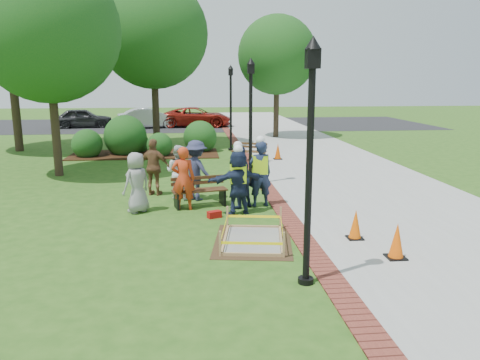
{
  "coord_description": "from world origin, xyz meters",
  "views": [
    {
      "loc": [
        -0.72,
        -10.63,
        3.58
      ],
      "look_at": [
        0.5,
        1.2,
        1.0
      ],
      "focal_mm": 35.0,
      "sensor_mm": 36.0,
      "label": 1
    }
  ],
  "objects": [
    {
      "name": "casual_person_a",
      "position": [
        -2.24,
        1.95,
        0.83
      ],
      "size": [
        0.62,
        0.61,
        1.66
      ],
      "color": "gray",
      "rests_on": "ground"
    },
    {
      "name": "lamp_near",
      "position": [
        1.25,
        -3.0,
        2.48
      ],
      "size": [
        0.28,
        0.28,
        4.26
      ],
      "color": "black",
      "rests_on": "ground"
    },
    {
      "name": "lamp_mid",
      "position": [
        1.25,
        5.0,
        2.48
      ],
      "size": [
        0.28,
        0.28,
        4.26
      ],
      "color": "black",
      "rests_on": "ground"
    },
    {
      "name": "hivis_worker_a",
      "position": [
        0.48,
        1.51,
        0.94
      ],
      "size": [
        0.64,
        0.51,
        1.89
      ],
      "color": "#16213A",
      "rests_on": "ground"
    },
    {
      "name": "mulch_bed",
      "position": [
        -3.0,
        12.0,
        0.02
      ],
      "size": [
        7.0,
        3.0,
        0.05
      ],
      "primitive_type": "cube",
      "color": "#381E0F",
      "rests_on": "ground"
    },
    {
      "name": "tree_back",
      "position": [
        -2.62,
        14.92,
        5.87
      ],
      "size": [
        5.7,
        5.7,
        8.73
      ],
      "color": "#3D2D1E",
      "rests_on": "ground"
    },
    {
      "name": "tree_left",
      "position": [
        -5.75,
        7.3,
        5.26
      ],
      "size": [
        5.17,
        5.17,
        7.86
      ],
      "color": "#3D2D1E",
      "rests_on": "ground"
    },
    {
      "name": "cone_front",
      "position": [
        3.34,
        -2.06,
        0.36
      ],
      "size": [
        0.38,
        0.38,
        0.76
      ],
      "color": "black",
      "rests_on": "ground"
    },
    {
      "name": "hivis_worker_c",
      "position": [
        0.54,
        2.13,
        0.94
      ],
      "size": [
        0.66,
        0.61,
        1.9
      ],
      "color": "#1A2A44",
      "rests_on": "ground"
    },
    {
      "name": "shrub_e",
      "position": [
        -3.42,
        12.77,
        0.0
      ],
      "size": [
        1.14,
        1.14,
        1.14
      ],
      "primitive_type": "sphere",
      "color": "#154B19",
      "rests_on": "ground"
    },
    {
      "name": "bench_far",
      "position": [
        1.75,
        9.51,
        0.26
      ],
      "size": [
        1.61,
        1.05,
        0.83
      ],
      "color": "brown",
      "rests_on": "ground"
    },
    {
      "name": "hivis_worker_b",
      "position": [
        1.17,
        2.23,
        1.0
      ],
      "size": [
        0.66,
        0.48,
        2.03
      ],
      "color": "#1C1D4A",
      "rests_on": "ground"
    },
    {
      "name": "shrub_c",
      "position": [
        -2.25,
        11.47,
        0.0
      ],
      "size": [
        1.2,
        1.2,
        1.2
      ],
      "primitive_type": "sphere",
      "color": "#154B19",
      "rests_on": "ground"
    },
    {
      "name": "casual_person_b",
      "position": [
        -0.98,
        2.07,
        0.88
      ],
      "size": [
        0.58,
        0.39,
        1.77
      ],
      "color": "red",
      "rests_on": "ground"
    },
    {
      "name": "cone_far",
      "position": [
        3.12,
        9.94,
        0.35
      ],
      "size": [
        0.37,
        0.37,
        0.74
      ],
      "color": "black",
      "rests_on": "ground"
    },
    {
      "name": "casual_person_e",
      "position": [
        -0.62,
        3.12,
        0.9
      ],
      "size": [
        0.68,
        0.66,
        1.8
      ],
      "color": "#2C2F4D",
      "rests_on": "ground"
    },
    {
      "name": "parking_lot",
      "position": [
        0.0,
        27.0,
        0.0
      ],
      "size": [
        36.0,
        12.0,
        0.01
      ],
      "primitive_type": "cube",
      "color": "black",
      "rests_on": "ground"
    },
    {
      "name": "casual_person_d",
      "position": [
        -1.91,
        3.85,
        0.88
      ],
      "size": [
        0.65,
        0.53,
        1.77
      ],
      "color": "brown",
      "rests_on": "ground"
    },
    {
      "name": "sidewalk",
      "position": [
        5.0,
        10.0,
        0.01
      ],
      "size": [
        6.0,
        60.0,
        0.02
      ],
      "primitive_type": "cube",
      "color": "#9E9E99",
      "rests_on": "ground"
    },
    {
      "name": "parked_car_c",
      "position": [
        -0.36,
        25.19,
        0.0
      ],
      "size": [
        2.44,
        5.06,
        1.61
      ],
      "primitive_type": "imported",
      "rotation": [
        0.0,
        0.0,
        1.51
      ],
      "color": "maroon",
      "rests_on": "ground"
    },
    {
      "name": "wet_concrete_pad",
      "position": [
        0.59,
        -0.73,
        0.23
      ],
      "size": [
        2.03,
        2.53,
        0.55
      ],
      "color": "#47331E",
      "rests_on": "ground"
    },
    {
      "name": "casual_person_c",
      "position": [
        -1.15,
        3.31,
        0.82
      ],
      "size": [
        0.62,
        0.53,
        1.64
      ],
      "color": "silver",
      "rests_on": "ground"
    },
    {
      "name": "shrub_d",
      "position": [
        -0.32,
        12.77,
        0.0
      ],
      "size": [
        1.67,
        1.67,
        1.67
      ],
      "primitive_type": "sphere",
      "color": "#154B19",
      "rests_on": "ground"
    },
    {
      "name": "tree_right",
      "position": [
        4.51,
        18.19,
        4.97
      ],
      "size": [
        4.77,
        4.77,
        7.37
      ],
      "color": "#3D2D1E",
      "rests_on": "ground"
    },
    {
      "name": "tree_far",
      "position": [
        -9.43,
        13.87,
        7.24
      ],
      "size": [
        7.19,
        7.19,
        10.85
      ],
      "color": "#3D2D1E",
      "rests_on": "ground"
    },
    {
      "name": "parked_car_b",
      "position": [
        -3.85,
        24.6,
        0.0
      ],
      "size": [
        3.22,
        5.28,
        1.61
      ],
      "primitive_type": "imported",
      "rotation": [
        0.0,
        0.0,
        1.8
      ],
      "color": "#ABADB1",
      "rests_on": "ground"
    },
    {
      "name": "brick_edging",
      "position": [
        1.75,
        10.0,
        0.01
      ],
      "size": [
        0.5,
        60.0,
        0.03
      ],
      "primitive_type": "cube",
      "color": "maroon",
      "rests_on": "ground"
    },
    {
      "name": "parked_car_a",
      "position": [
        -8.8,
        25.41,
        0.0
      ],
      "size": [
        2.7,
        5.05,
        1.57
      ],
      "primitive_type": "imported",
      "rotation": [
        0.0,
        0.0,
        1.7
      ],
      "color": "#28282B",
      "rests_on": "ground"
    },
    {
      "name": "ground",
      "position": [
        0.0,
        0.0,
        0.0
      ],
      "size": [
        100.0,
        100.0,
        0.0
      ],
      "primitive_type": "plane",
      "color": "#285116",
      "rests_on": "ground"
    },
    {
      "name": "shrub_b",
      "position": [
        -3.91,
        12.22,
        0.0
      ],
      "size": [
        2.04,
        2.04,
        2.04
      ],
      "primitive_type": "sphere",
      "color": "#154B19",
      "rests_on": "ground"
    },
    {
      "name": "bench_near",
      "position": [
        -0.54,
        2.36,
        0.27
      ],
      "size": [
        1.63,
        0.85,
        0.84
      ],
      "color": "#4E341A",
      "rests_on": "ground"
    },
    {
      "name": "cone_back",
      "position": [
        2.92,
        -0.82,
        0.34
      ],
      "size": [
        0.35,
        0.35,
        0.7
      ],
      "color": "black",
      "rests_on": "ground"
    },
    {
      "name": "lamp_far",
      "position": [
        1.25,
        13.0,
        2.48
      ],
      "size": [
        0.28,
        0.28,
        4.26
      ],
      "color": "black",
      "rests_on": "ground"
    },
    {
      "name": "toolbox",
      "position": [
        -0.18,
        1.19,
        0.09
      ],
      "size": [
        0.4,
        0.32,
        0.18
      ],
      "primitive_type": "cube",
      "rotation": [
        0.0,
        0.0,
        0.4
      ],
      "color": "#9B0D0B",
      "rests_on": "ground"
    },
    {
      "name": "shrub_a",
      "position": [
        -5.59,
        11.57,
        0.0
      ],
      "size": [
        1.41,
        1.41,
        1.41
      ],
      "primitive_type": "sphere",
      "color": "#154B19",
      "rests_on": "ground"
    }
  ]
}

